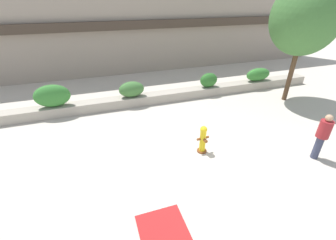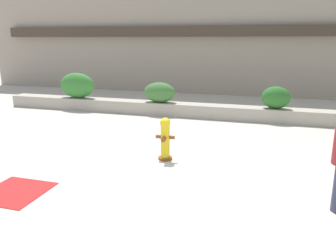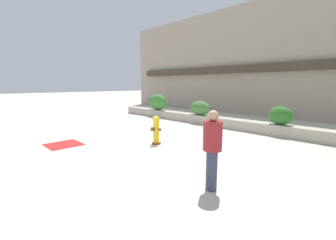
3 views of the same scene
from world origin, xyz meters
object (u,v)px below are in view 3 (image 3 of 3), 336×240
hedge_bush_0 (158,102)px  hedge_bush_1 (200,108)px  hedge_bush_2 (281,116)px  fire_hydrant (156,130)px  pedestrian (212,145)px

hedge_bush_0 → hedge_bush_1: 3.69m
hedge_bush_2 → fire_hydrant: hedge_bush_2 is taller
hedge_bush_0 → hedge_bush_2: hedge_bush_0 is taller
fire_hydrant → pedestrian: size_ratio=0.62×
fire_hydrant → pedestrian: (3.65, -1.61, 0.44)m
hedge_bush_2 → fire_hydrant: bearing=-119.6°
fire_hydrant → hedge_bush_1: bearing=109.1°
hedge_bush_1 → fire_hydrant: size_ratio=1.20×
hedge_bush_2 → pedestrian: (0.92, -6.43, 0.08)m
hedge_bush_1 → pedestrian: (5.32, -6.43, 0.09)m
hedge_bush_2 → fire_hydrant: 5.56m
hedge_bush_0 → hedge_bush_2: (8.09, 0.00, -0.13)m
hedge_bush_1 → hedge_bush_2: size_ratio=1.27×
fire_hydrant → pedestrian: 4.01m
hedge_bush_0 → hedge_bush_2: 8.09m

